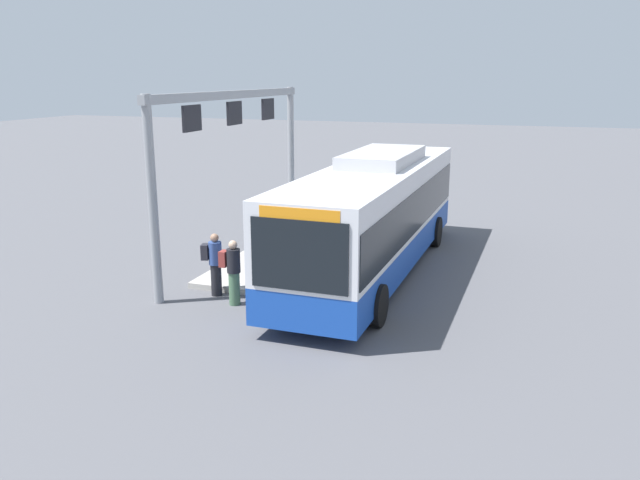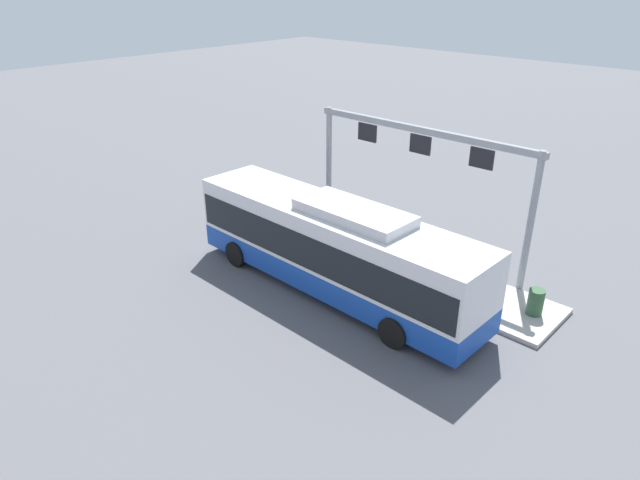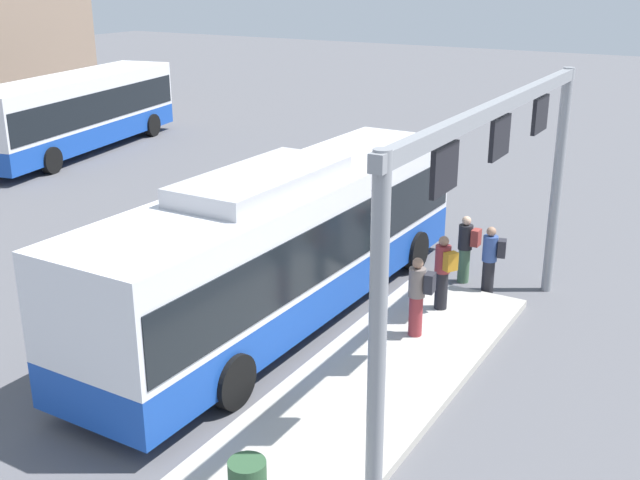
{
  "view_description": "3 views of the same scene",
  "coord_description": "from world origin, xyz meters",
  "px_view_note": "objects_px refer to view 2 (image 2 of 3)",
  "views": [
    {
      "loc": [
        17.53,
        4.4,
        5.62
      ],
      "look_at": [
        2.22,
        -0.88,
        1.44
      ],
      "focal_mm": 35.96,
      "sensor_mm": 36.0,
      "label": 1
    },
    {
      "loc": [
        -11.68,
        13.22,
        10.44
      ],
      "look_at": [
        1.41,
        -0.82,
        1.25
      ],
      "focal_mm": 31.84,
      "sensor_mm": 36.0,
      "label": 2
    },
    {
      "loc": [
        -13.07,
        -8.36,
        7.21
      ],
      "look_at": [
        1.14,
        -0.13,
        1.45
      ],
      "focal_mm": 43.56,
      "sensor_mm": 36.0,
      "label": 3
    }
  ],
  "objects_px": {
    "person_boarding": "(328,215)",
    "bus_main": "(334,245)",
    "person_waiting_near": "(349,226)",
    "person_waiting_far": "(308,218)",
    "trash_bin": "(536,302)",
    "person_waiting_mid": "(378,236)"
  },
  "relations": [
    {
      "from": "person_boarding",
      "to": "bus_main",
      "type": "bearing_deg",
      "value": 30.45
    },
    {
      "from": "person_waiting_near",
      "to": "person_waiting_far",
      "type": "bearing_deg",
      "value": -53.48
    },
    {
      "from": "bus_main",
      "to": "person_waiting_far",
      "type": "bearing_deg",
      "value": -33.75
    },
    {
      "from": "person_waiting_near",
      "to": "person_waiting_far",
      "type": "height_order",
      "value": "person_waiting_near"
    },
    {
      "from": "bus_main",
      "to": "person_waiting_far",
      "type": "height_order",
      "value": "bus_main"
    },
    {
      "from": "person_waiting_far",
      "to": "trash_bin",
      "type": "distance_m",
      "value": 9.86
    },
    {
      "from": "person_waiting_mid",
      "to": "person_boarding",
      "type": "bearing_deg",
      "value": -105.54
    },
    {
      "from": "person_waiting_mid",
      "to": "trash_bin",
      "type": "bearing_deg",
      "value": 85.87
    },
    {
      "from": "person_boarding",
      "to": "trash_bin",
      "type": "distance_m",
      "value": 9.38
    },
    {
      "from": "person_waiting_far",
      "to": "person_waiting_near",
      "type": "bearing_deg",
      "value": 96.69
    },
    {
      "from": "trash_bin",
      "to": "bus_main",
      "type": "bearing_deg",
      "value": 27.73
    },
    {
      "from": "bus_main",
      "to": "person_boarding",
      "type": "bearing_deg",
      "value": -44.6
    },
    {
      "from": "person_waiting_mid",
      "to": "bus_main",
      "type": "bearing_deg",
      "value": -1.43
    },
    {
      "from": "bus_main",
      "to": "person_waiting_far",
      "type": "relative_size",
      "value": 6.99
    },
    {
      "from": "person_waiting_mid",
      "to": "person_waiting_far",
      "type": "relative_size",
      "value": 1.0
    },
    {
      "from": "person_waiting_near",
      "to": "trash_bin",
      "type": "xyz_separation_m",
      "value": [
        -7.76,
        -0.31,
        -0.44
      ]
    },
    {
      "from": "person_boarding",
      "to": "trash_bin",
      "type": "bearing_deg",
      "value": 74.56
    },
    {
      "from": "bus_main",
      "to": "trash_bin",
      "type": "distance_m",
      "value": 6.92
    },
    {
      "from": "person_boarding",
      "to": "person_waiting_near",
      "type": "bearing_deg",
      "value": 57.57
    },
    {
      "from": "person_waiting_far",
      "to": "person_boarding",
      "type": "bearing_deg",
      "value": 148.71
    },
    {
      "from": "trash_bin",
      "to": "person_waiting_mid",
      "type": "bearing_deg",
      "value": 2.38
    },
    {
      "from": "person_waiting_mid",
      "to": "trash_bin",
      "type": "relative_size",
      "value": 1.86
    }
  ]
}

